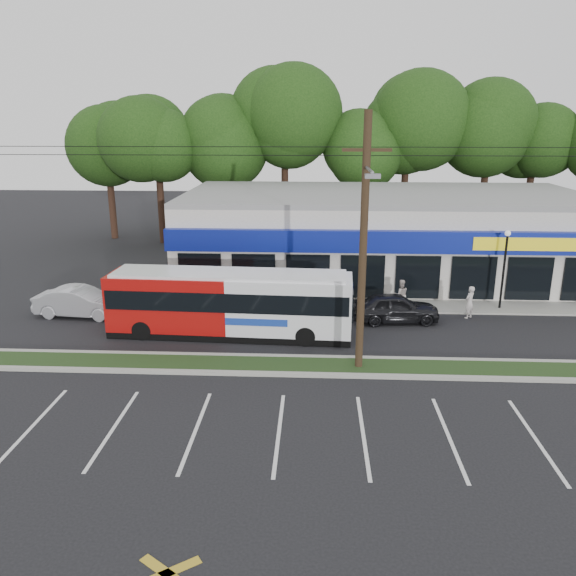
# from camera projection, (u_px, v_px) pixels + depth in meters

# --- Properties ---
(ground) EXTENTS (120.00, 120.00, 0.00)m
(ground) POSITION_uv_depth(u_px,v_px,m) (283.00, 378.00, 21.87)
(ground) COLOR black
(ground) RESTS_ON ground
(grass_strip) EXTENTS (40.00, 1.60, 0.12)m
(grass_strip) POSITION_uv_depth(u_px,v_px,m) (284.00, 365.00, 22.81)
(grass_strip) COLOR #1D3315
(grass_strip) RESTS_ON ground
(curb_south) EXTENTS (40.00, 0.25, 0.14)m
(curb_south) POSITION_uv_depth(u_px,v_px,m) (283.00, 374.00, 21.99)
(curb_south) COLOR #9E9E93
(curb_south) RESTS_ON ground
(curb_north) EXTENTS (40.00, 0.25, 0.14)m
(curb_north) POSITION_uv_depth(u_px,v_px,m) (286.00, 357.00, 23.62)
(curb_north) COLOR #9E9E93
(curb_north) RESTS_ON ground
(sidewalk) EXTENTS (32.00, 2.20, 0.10)m
(sidewalk) POSITION_uv_depth(u_px,v_px,m) (385.00, 306.00, 30.23)
(sidewalk) COLOR #9E9E93
(sidewalk) RESTS_ON ground
(strip_mall) EXTENTS (25.00, 12.55, 5.30)m
(strip_mall) POSITION_uv_depth(u_px,v_px,m) (382.00, 233.00, 36.08)
(strip_mall) COLOR #BBB4AD
(strip_mall) RESTS_ON ground
(utility_pole) EXTENTS (50.00, 2.77, 10.00)m
(utility_pole) POSITION_uv_depth(u_px,v_px,m) (359.00, 237.00, 21.07)
(utility_pole) COLOR black
(utility_pole) RESTS_ON ground
(lamp_post) EXTENTS (0.30, 0.30, 4.25)m
(lamp_post) POSITION_uv_depth(u_px,v_px,m) (505.00, 261.00, 29.01)
(lamp_post) COLOR black
(lamp_post) RESTS_ON ground
(tree_line) EXTENTS (46.76, 6.76, 11.83)m
(tree_line) POSITION_uv_depth(u_px,v_px,m) (352.00, 137.00, 44.16)
(tree_line) COLOR black
(tree_line) RESTS_ON ground
(metrobus) EXTENTS (11.30, 2.91, 3.01)m
(metrobus) POSITION_uv_depth(u_px,v_px,m) (230.00, 302.00, 25.85)
(metrobus) COLOR #A40E0C
(metrobus) RESTS_ON ground
(car_dark) EXTENTS (4.39, 2.07, 1.45)m
(car_dark) POSITION_uv_depth(u_px,v_px,m) (395.00, 308.00, 27.79)
(car_dark) COLOR black
(car_dark) RESTS_ON ground
(car_silver) EXTENTS (4.69, 1.99, 1.51)m
(car_silver) POSITION_uv_depth(u_px,v_px,m) (80.00, 302.00, 28.58)
(car_silver) COLOR #A7A8AF
(car_silver) RESTS_ON ground
(pedestrian_a) EXTENTS (0.71, 0.71, 1.67)m
(pedestrian_a) POSITION_uv_depth(u_px,v_px,m) (470.00, 302.00, 28.26)
(pedestrian_a) COLOR beige
(pedestrian_a) RESTS_ON ground
(pedestrian_b) EXTENTS (0.89, 0.74, 1.65)m
(pedestrian_b) POSITION_uv_depth(u_px,v_px,m) (401.00, 295.00, 29.50)
(pedestrian_b) COLOR #BCAFA9
(pedestrian_b) RESTS_ON ground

